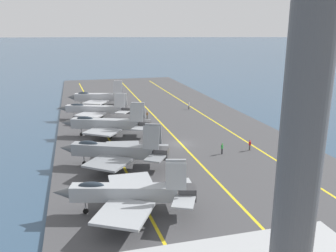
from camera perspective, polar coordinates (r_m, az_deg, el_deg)
name	(u,v)px	position (r m, az deg, el deg)	size (l,w,h in m)	color
ground_plane	(181,146)	(63.30, 2.07, -3.19)	(2000.00, 2000.00, 0.00)	#334C66
carrier_deck	(181,145)	(63.24, 2.07, -3.02)	(178.70, 42.86, 0.40)	#424244
deck_stripe_foul_line	(242,139)	(67.40, 11.72, -2.00)	(160.83, 0.36, 0.01)	yellow
deck_stripe_centerline	(181,144)	(63.17, 2.07, -2.84)	(160.83, 0.36, 0.01)	yellow
deck_stripe_edge_line	(114,149)	(60.97, -8.62, -3.69)	(160.83, 0.36, 0.01)	yellow
parked_jet_nearest	(128,193)	(39.30, -6.50, -10.58)	(13.27, 15.66, 6.20)	#9EA3A8
parked_jet_second	(115,151)	(52.38, -8.45, -3.91)	(12.98, 16.37, 6.69)	gray
parked_jet_third	(107,124)	(67.61, -9.74, 0.36)	(12.26, 17.26, 6.62)	#93999E
parked_jet_fourth	(96,109)	(81.24, -11.47, 2.66)	(12.22, 17.11, 6.04)	#A8AAAF
parked_jet_fifth	(98,97)	(95.84, -11.15, 4.57)	(13.68, 15.81, 6.62)	#A8AAAF
crew_red_vest	(250,145)	(60.98, 12.99, -2.94)	(0.42, 0.46, 1.79)	#4C473D
crew_white_vest	(189,106)	(90.44, 3.36, 3.28)	(0.38, 0.45, 1.68)	#383328
crew_brown_vest	(147,115)	(80.68, -3.35, 1.83)	(0.41, 0.46, 1.71)	#4C473D
crew_green_vest	(222,148)	(58.36, 8.67, -3.51)	(0.45, 0.45, 1.84)	#232328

